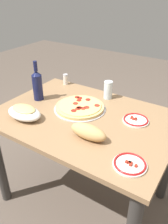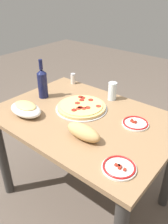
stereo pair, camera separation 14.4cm
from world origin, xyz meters
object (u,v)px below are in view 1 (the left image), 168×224
(baked_pasta_dish, at_px, (24,112))
(bread_loaf, at_px, (88,132))
(water_glass, at_px, (108,90))
(side_plate_near, at_px, (130,164))
(wine_bottle, at_px, (37,85))
(dining_table, at_px, (84,134))
(side_plate_far, at_px, (136,120))
(spice_shaker, at_px, (66,79))
(pepperoni_pizza, at_px, (80,107))

(baked_pasta_dish, distance_m, bread_loaf, 0.45)
(water_glass, distance_m, side_plate_near, 0.71)
(wine_bottle, distance_m, water_glass, 0.51)
(wine_bottle, bearing_deg, dining_table, 176.93)
(dining_table, height_order, side_plate_far, side_plate_far)
(side_plate_near, bearing_deg, wine_bottle, -18.70)
(side_plate_near, bearing_deg, side_plate_far, -71.93)
(spice_shaker, bearing_deg, side_plate_near, 143.81)
(side_plate_near, distance_m, side_plate_far, 0.40)
(bread_loaf, bearing_deg, dining_table, -51.22)
(side_plate_far, bearing_deg, pepperoni_pizza, 8.82)
(dining_table, xyz_separation_m, side_plate_near, (-0.42, 0.26, 0.15))
(wine_bottle, bearing_deg, spice_shaker, -89.54)
(side_plate_far, bearing_deg, spice_shaker, -17.91)
(pepperoni_pizza, bearing_deg, wine_bottle, 7.07)
(side_plate_far, height_order, spice_shaker, spice_shaker)
(dining_table, distance_m, water_glass, 0.37)
(pepperoni_pizza, bearing_deg, water_glass, -107.76)
(wine_bottle, bearing_deg, water_glass, -144.95)
(bread_loaf, bearing_deg, side_plate_far, -116.66)
(water_glass, distance_m, side_plate_far, 0.35)
(wine_bottle, height_order, side_plate_far, wine_bottle)
(water_glass, bearing_deg, dining_table, 89.00)
(bread_loaf, bearing_deg, water_glass, -73.99)
(water_glass, height_order, side_plate_far, water_glass)
(side_plate_far, xyz_separation_m, spice_shaker, (0.71, -0.23, 0.03))
(baked_pasta_dish, bearing_deg, side_plate_near, 176.91)
(baked_pasta_dish, distance_m, side_plate_far, 0.69)
(side_plate_near, relative_size, spice_shaker, 1.86)
(side_plate_near, bearing_deg, pepperoni_pizza, -32.93)
(pepperoni_pizza, relative_size, bread_loaf, 1.61)
(wine_bottle, distance_m, bread_loaf, 0.59)
(dining_table, height_order, wine_bottle, wine_bottle)
(side_plate_near, distance_m, bread_loaf, 0.29)
(pepperoni_pizza, distance_m, spice_shaker, 0.44)
(side_plate_far, bearing_deg, dining_table, 21.99)
(pepperoni_pizza, height_order, side_plate_far, pepperoni_pizza)
(dining_table, relative_size, side_plate_near, 7.05)
(pepperoni_pizza, height_order, spice_shaker, spice_shaker)
(baked_pasta_dish, distance_m, side_plate_near, 0.73)
(water_glass, height_order, bread_loaf, water_glass)
(wine_bottle, relative_size, water_glass, 2.18)
(dining_table, xyz_separation_m, baked_pasta_dish, (0.30, 0.22, 0.18))
(dining_table, xyz_separation_m, water_glass, (-0.01, -0.31, 0.21))
(baked_pasta_dish, xyz_separation_m, bread_loaf, (-0.45, -0.04, 0.00))
(bread_loaf, bearing_deg, spice_shaker, -43.79)
(side_plate_far, bearing_deg, wine_bottle, 8.00)
(pepperoni_pizza, relative_size, side_plate_near, 2.16)
(side_plate_near, bearing_deg, baked_pasta_dish, -3.09)
(dining_table, relative_size, water_glass, 8.76)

